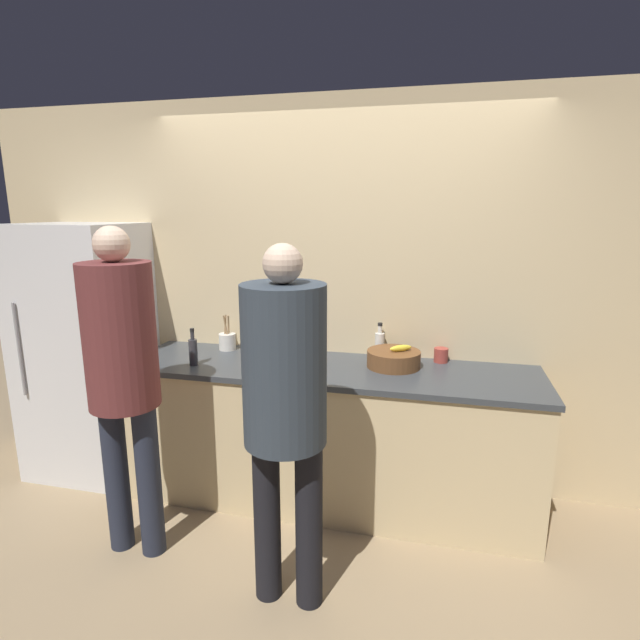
{
  "coord_description": "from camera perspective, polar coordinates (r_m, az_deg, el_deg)",
  "views": [
    {
      "loc": [
        0.65,
        -2.54,
        1.88
      ],
      "look_at": [
        0.0,
        0.16,
        1.26
      ],
      "focal_mm": 28.0,
      "sensor_mm": 36.0,
      "label": 1
    }
  ],
  "objects": [
    {
      "name": "ground_plane",
      "position": [
        3.23,
        -0.72,
        -23.11
      ],
      "size": [
        14.0,
        14.0,
        0.0
      ],
      "primitive_type": "plane",
      "color": "#9E8460"
    },
    {
      "name": "person_left",
      "position": [
        2.81,
        -21.66,
        -4.72
      ],
      "size": [
        0.37,
        0.37,
        1.8
      ],
      "color": "#232838",
      "rests_on": "ground_plane"
    },
    {
      "name": "utensil_crock",
      "position": [
        3.56,
        -10.55,
        -2.37
      ],
      "size": [
        0.12,
        0.12,
        0.25
      ],
      "color": "silver",
      "rests_on": "counter"
    },
    {
      "name": "bottle_red",
      "position": [
        3.41,
        -1.25,
        -2.57
      ],
      "size": [
        0.06,
        0.06,
        0.2
      ],
      "color": "red",
      "rests_on": "counter"
    },
    {
      "name": "counter",
      "position": [
        3.33,
        0.99,
        -12.76
      ],
      "size": [
        2.61,
        0.73,
        0.91
      ],
      "color": "beige",
      "rests_on": "ground_plane"
    },
    {
      "name": "cup_red",
      "position": [
        3.32,
        13.66,
        -3.92
      ],
      "size": [
        0.09,
        0.09,
        0.09
      ],
      "color": "#A33D33",
      "rests_on": "counter"
    },
    {
      "name": "refrigerator",
      "position": [
        3.93,
        -25.07,
        -3.2
      ],
      "size": [
        0.77,
        0.69,
        1.79
      ],
      "color": "white",
      "rests_on": "ground_plane"
    },
    {
      "name": "person_center",
      "position": [
        2.28,
        -3.92,
        -8.64
      ],
      "size": [
        0.38,
        0.38,
        1.74
      ],
      "color": "black",
      "rests_on": "ground_plane"
    },
    {
      "name": "fruit_bowl",
      "position": [
        3.16,
        8.42,
        -4.39
      ],
      "size": [
        0.33,
        0.33,
        0.14
      ],
      "color": "brown",
      "rests_on": "counter"
    },
    {
      "name": "bottle_dark",
      "position": [
        3.25,
        -14.29,
        -3.43
      ],
      "size": [
        0.05,
        0.05,
        0.24
      ],
      "color": "#333338",
      "rests_on": "counter"
    },
    {
      "name": "bottle_clear",
      "position": [
        3.34,
        6.83,
        -2.71
      ],
      "size": [
        0.06,
        0.06,
        0.24
      ],
      "color": "silver",
      "rests_on": "counter"
    },
    {
      "name": "wall_back",
      "position": [
        3.4,
        2.33,
        2.71
      ],
      "size": [
        5.2,
        0.06,
        2.6
      ],
      "color": "#D6BC8C",
      "rests_on": "ground_plane"
    }
  ]
}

